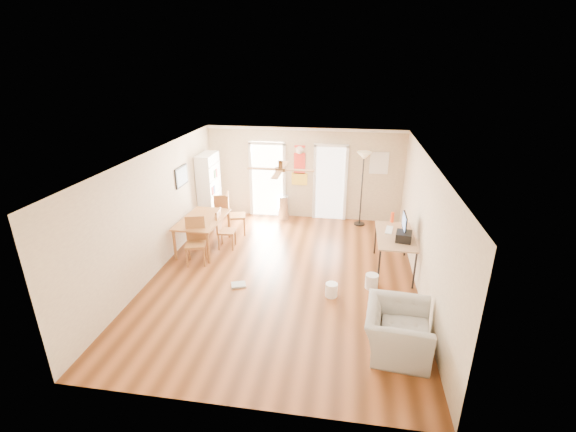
% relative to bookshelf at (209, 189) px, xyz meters
% --- Properties ---
extents(floor, '(7.00, 7.00, 0.00)m').
position_rel_bookshelf_xyz_m(floor, '(2.53, -2.67, -0.99)').
color(floor, brown).
rests_on(floor, ground).
extents(ceiling, '(5.50, 7.00, 0.00)m').
position_rel_bookshelf_xyz_m(ceiling, '(2.53, -2.67, 1.61)').
color(ceiling, silver).
rests_on(ceiling, floor).
extents(wall_back, '(5.50, 0.04, 2.60)m').
position_rel_bookshelf_xyz_m(wall_back, '(2.53, 0.83, 0.31)').
color(wall_back, beige).
rests_on(wall_back, floor).
extents(wall_front, '(5.50, 0.04, 2.60)m').
position_rel_bookshelf_xyz_m(wall_front, '(2.53, -6.17, 0.31)').
color(wall_front, beige).
rests_on(wall_front, floor).
extents(wall_left, '(0.04, 7.00, 2.60)m').
position_rel_bookshelf_xyz_m(wall_left, '(-0.22, -2.67, 0.31)').
color(wall_left, beige).
rests_on(wall_left, floor).
extents(wall_right, '(0.04, 7.00, 2.60)m').
position_rel_bookshelf_xyz_m(wall_right, '(5.28, -2.67, 0.31)').
color(wall_right, beige).
rests_on(wall_right, floor).
extents(crown_molding, '(5.50, 7.00, 0.08)m').
position_rel_bookshelf_xyz_m(crown_molding, '(2.53, -2.67, 1.57)').
color(crown_molding, white).
rests_on(crown_molding, wall_back).
extents(kitchen_doorway, '(0.90, 0.10, 2.10)m').
position_rel_bookshelf_xyz_m(kitchen_doorway, '(1.48, 0.81, 0.06)').
color(kitchen_doorway, white).
rests_on(kitchen_doorway, wall_back).
extents(bathroom_doorway, '(0.80, 0.10, 2.10)m').
position_rel_bookshelf_xyz_m(bathroom_doorway, '(3.28, 0.81, 0.06)').
color(bathroom_doorway, white).
rests_on(bathroom_doorway, wall_back).
extents(wall_decal, '(0.46, 0.03, 1.10)m').
position_rel_bookshelf_xyz_m(wall_decal, '(2.41, 0.81, 0.56)').
color(wall_decal, red).
rests_on(wall_decal, wall_back).
extents(ac_grille, '(0.50, 0.04, 0.60)m').
position_rel_bookshelf_xyz_m(ac_grille, '(4.58, 0.80, 0.71)').
color(ac_grille, white).
rests_on(ac_grille, wall_back).
extents(framed_poster, '(0.04, 0.66, 0.48)m').
position_rel_bookshelf_xyz_m(framed_poster, '(-0.19, -1.27, 0.71)').
color(framed_poster, black).
rests_on(framed_poster, wall_left).
extents(ceiling_fan, '(1.24, 1.24, 0.20)m').
position_rel_bookshelf_xyz_m(ceiling_fan, '(2.53, -2.97, 1.44)').
color(ceiling_fan, '#593819').
rests_on(ceiling_fan, ceiling).
extents(bookshelf, '(0.45, 0.91, 1.97)m').
position_rel_bookshelf_xyz_m(bookshelf, '(0.00, 0.00, 0.00)').
color(bookshelf, white).
rests_on(bookshelf, floor).
extents(dining_table, '(0.99, 1.59, 0.78)m').
position_rel_bookshelf_xyz_m(dining_table, '(0.38, -1.62, -0.60)').
color(dining_table, brown).
rests_on(dining_table, floor).
extents(dining_chair_right_a, '(0.56, 0.56, 1.10)m').
position_rel_bookshelf_xyz_m(dining_chair_right_a, '(0.93, -0.63, -0.43)').
color(dining_chair_right_a, olive).
rests_on(dining_chair_right_a, floor).
extents(dining_chair_right_b, '(0.43, 0.43, 0.97)m').
position_rel_bookshelf_xyz_m(dining_chair_right_b, '(0.93, -1.51, -0.50)').
color(dining_chair_right_b, '#AD6537').
rests_on(dining_chair_right_b, floor).
extents(dining_chair_near, '(0.53, 0.53, 1.06)m').
position_rel_bookshelf_xyz_m(dining_chair_near, '(0.49, -2.40, -0.46)').
color(dining_chair_near, '#9F6D33').
rests_on(dining_chair_near, floor).
extents(dining_chair_far, '(0.50, 0.50, 0.95)m').
position_rel_bookshelf_xyz_m(dining_chair_far, '(0.41, -0.24, -0.51)').
color(dining_chair_far, olive).
rests_on(dining_chair_far, floor).
extents(trash_can, '(0.40, 0.40, 0.70)m').
position_rel_bookshelf_xyz_m(trash_can, '(2.00, 0.53, -0.63)').
color(trash_can, silver).
rests_on(trash_can, floor).
extents(torchiere_lamp, '(0.49, 0.49, 2.06)m').
position_rel_bookshelf_xyz_m(torchiere_lamp, '(4.16, 0.48, 0.04)').
color(torchiere_lamp, black).
rests_on(torchiere_lamp, floor).
extents(computer_desk, '(0.78, 1.55, 0.83)m').
position_rel_bookshelf_xyz_m(computer_desk, '(4.84, -2.01, -0.57)').
color(computer_desk, tan).
rests_on(computer_desk, floor).
extents(imac, '(0.22, 0.54, 0.50)m').
position_rel_bookshelf_xyz_m(imac, '(5.00, -2.05, 0.10)').
color(imac, black).
rests_on(imac, computer_desk).
extents(keyboard, '(0.22, 0.46, 0.02)m').
position_rel_bookshelf_xyz_m(keyboard, '(4.73, -1.77, -0.15)').
color(keyboard, silver).
rests_on(keyboard, computer_desk).
extents(printer, '(0.37, 0.41, 0.19)m').
position_rel_bookshelf_xyz_m(printer, '(4.98, -2.27, -0.06)').
color(printer, black).
rests_on(printer, computer_desk).
extents(orange_bottle, '(0.09, 0.09, 0.23)m').
position_rel_bookshelf_xyz_m(orange_bottle, '(4.83, -1.28, -0.04)').
color(orange_bottle, '#FB4816').
rests_on(orange_bottle, computer_desk).
extents(wastebasket_a, '(0.30, 0.30, 0.28)m').
position_rel_bookshelf_xyz_m(wastebasket_a, '(3.58, -3.29, -0.85)').
color(wastebasket_a, white).
rests_on(wastebasket_a, floor).
extents(wastebasket_b, '(0.27, 0.27, 0.30)m').
position_rel_bookshelf_xyz_m(wastebasket_b, '(4.37, -2.86, -0.84)').
color(wastebasket_b, silver).
rests_on(wastebasket_b, floor).
extents(floor_cloth, '(0.35, 0.31, 0.04)m').
position_rel_bookshelf_xyz_m(floor_cloth, '(1.68, -3.20, -0.96)').
color(floor_cloth, '#A0A09B').
rests_on(floor_cloth, floor).
extents(armchair, '(1.10, 1.23, 0.74)m').
position_rel_bookshelf_xyz_m(armchair, '(4.68, -4.68, -0.62)').
color(armchair, '#A0A09B').
rests_on(armchair, floor).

